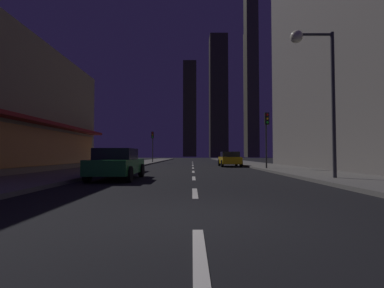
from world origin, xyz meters
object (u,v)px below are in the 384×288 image
at_px(car_parked_near, 116,164).
at_px(street_lamp_right, 313,67).
at_px(fire_hydrant_far_left, 138,161).
at_px(traffic_light_far_left, 152,140).
at_px(car_parked_far, 229,159).
at_px(traffic_light_near_right, 265,128).

relative_size(car_parked_near, street_lamp_right, 0.64).
height_order(fire_hydrant_far_left, traffic_light_far_left, traffic_light_far_left).
distance_m(car_parked_far, traffic_light_far_left, 14.35).
distance_m(traffic_light_far_left, street_lamp_right, 28.06).
xyz_separation_m(car_parked_far, fire_hydrant_far_left, (-9.50, 3.13, -0.29)).
relative_size(fire_hydrant_far_left, traffic_light_far_left, 0.16).
relative_size(traffic_light_far_left, street_lamp_right, 0.64).
bearing_deg(fire_hydrant_far_left, street_lamp_right, -58.07).
bearing_deg(car_parked_near, car_parked_far, 63.11).
xyz_separation_m(car_parked_near, fire_hydrant_far_left, (-2.30, 17.33, -0.29)).
distance_m(fire_hydrant_far_left, street_lamp_right, 21.82).
height_order(traffic_light_near_right, traffic_light_far_left, same).
height_order(car_parked_near, car_parked_far, same).
relative_size(car_parked_near, car_parked_far, 1.00).
height_order(car_parked_far, street_lamp_right, street_lamp_right).
distance_m(traffic_light_near_right, street_lamp_right, 8.69).
xyz_separation_m(car_parked_far, street_lamp_right, (1.78, -14.97, 4.33)).
height_order(traffic_light_near_right, street_lamp_right, street_lamp_right).
height_order(car_parked_far, traffic_light_far_left, traffic_light_far_left).
bearing_deg(street_lamp_right, fire_hydrant_far_left, 121.93).
bearing_deg(car_parked_near, traffic_light_near_right, 40.26).
xyz_separation_m(fire_hydrant_far_left, traffic_light_near_right, (11.40, -9.62, 2.74)).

